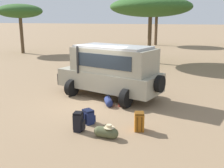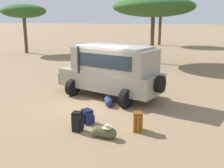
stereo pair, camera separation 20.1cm
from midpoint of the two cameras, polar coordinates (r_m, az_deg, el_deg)
name	(u,v)px [view 2 (the right image)]	position (r m, az deg, el deg)	size (l,w,h in m)	color
ground_plane	(93,103)	(11.64, -3.61, -4.20)	(320.00, 320.00, 0.00)	#8C7051
safari_vehicle	(112,70)	(12.30, 0.42, 3.07)	(5.47, 3.49, 2.44)	gray
backpack_beside_front_wheel	(138,122)	(8.83, 6.30, -8.19)	(0.39, 0.47, 0.64)	#B26619
backpack_cluster_center	(123,100)	(11.20, 2.92, -3.60)	(0.46, 0.50, 0.51)	maroon
backpack_near_rear_wheel	(77,122)	(8.84, -6.91, -8.15)	(0.40, 0.35, 0.66)	black
backpack_outermost	(88,117)	(9.44, -4.72, -7.07)	(0.49, 0.50, 0.51)	navy
duffel_bag_low_black_case	(104,132)	(8.36, -0.96, -10.43)	(0.81, 0.36, 0.45)	#4C5133
duffel_bag_soft_canvas	(109,101)	(11.36, -0.23, -3.76)	(0.60, 0.89, 0.43)	navy
acacia_tree_far_left	(24,11)	(29.76, -18.51, 14.76)	(4.70, 4.53, 5.10)	brown
acacia_tree_left_mid	(161,10)	(37.42, 10.71, 15.51)	(5.47, 5.51, 5.63)	brown
acacia_tree_centre_back	(153,7)	(22.17, 9.28, 16.22)	(6.62, 6.29, 5.35)	brown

